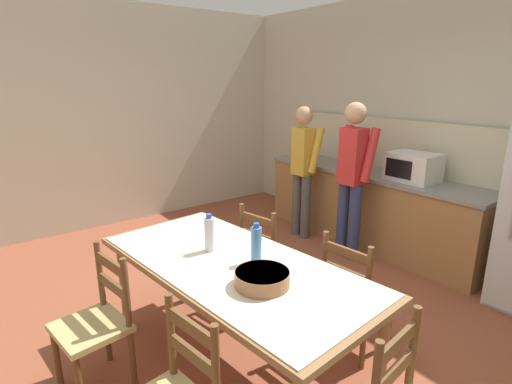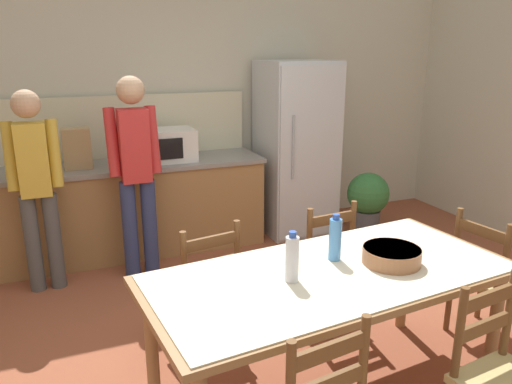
{
  "view_description": "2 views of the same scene",
  "coord_description": "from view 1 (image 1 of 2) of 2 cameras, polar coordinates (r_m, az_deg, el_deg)",
  "views": [
    {
      "loc": [
        2.16,
        -1.66,
        1.94
      ],
      "look_at": [
        -0.29,
        0.21,
        1.06
      ],
      "focal_mm": 28.0,
      "sensor_mm": 36.0,
      "label": 1
    },
    {
      "loc": [
        -1.12,
        -2.44,
        1.95
      ],
      "look_at": [
        -0.03,
        0.23,
        1.1
      ],
      "focal_mm": 35.0,
      "sensor_mm": 36.0,
      "label": 2
    }
  ],
  "objects": [
    {
      "name": "kitchen_counter",
      "position": [
        5.04,
        15.86,
        -2.05
      ],
      "size": [
        2.86,
        0.66,
        0.88
      ],
      "color": "#9E7042",
      "rests_on": "ground"
    },
    {
      "name": "person_at_counter",
      "position": [
        4.4,
        13.57,
        2.6
      ],
      "size": [
        0.43,
        0.3,
        1.71
      ],
      "rotation": [
        0.0,
        0.0,
        1.57
      ],
      "color": "navy",
      "rests_on": "ground"
    },
    {
      "name": "person_at_sink",
      "position": [
        4.94,
        6.74,
        3.77
      ],
      "size": [
        0.41,
        0.28,
        1.63
      ],
      "rotation": [
        0.0,
        0.0,
        1.57
      ],
      "color": "#4C4C4C",
      "rests_on": "ground"
    },
    {
      "name": "dining_table",
      "position": [
        2.69,
        -3.3,
        -11.51
      ],
      "size": [
        2.09,
        1.11,
        0.78
      ],
      "rotation": [
        0.0,
        0.0,
        0.09
      ],
      "color": "olive",
      "rests_on": "ground"
    },
    {
      "name": "microwave",
      "position": [
        4.59,
        21.51,
        3.33
      ],
      "size": [
        0.5,
        0.39,
        0.3
      ],
      "color": "white",
      "rests_on": "kitchen_counter"
    },
    {
      "name": "counter_splashback",
      "position": [
        5.12,
        18.61,
        6.51
      ],
      "size": [
        2.82,
        0.03,
        0.6
      ],
      "primitive_type": "cube",
      "color": "beige",
      "rests_on": "kitchen_counter"
    },
    {
      "name": "wall_back",
      "position": [
        4.86,
        26.22,
        8.46
      ],
      "size": [
        6.52,
        0.12,
        2.9
      ],
      "primitive_type": "cube",
      "color": "beige",
      "rests_on": "ground"
    },
    {
      "name": "paper_bag",
      "position": [
        5.04,
        13.6,
        5.37
      ],
      "size": [
        0.24,
        0.16,
        0.36
      ],
      "primitive_type": "cube",
      "color": "tan",
      "rests_on": "kitchen_counter"
    },
    {
      "name": "ground_plane",
      "position": [
        3.34,
        0.14,
        -19.57
      ],
      "size": [
        8.32,
        8.32,
        0.0
      ],
      "primitive_type": "plane",
      "color": "brown"
    },
    {
      "name": "chair_side_far_right",
      "position": [
        3.05,
        13.89,
        -14.03
      ],
      "size": [
        0.45,
        0.43,
        0.91
      ],
      "rotation": [
        0.0,
        0.0,
        3.23
      ],
      "color": "brown",
      "rests_on": "ground"
    },
    {
      "name": "chair_side_far_left",
      "position": [
        3.56,
        1.63,
        -9.04
      ],
      "size": [
        0.48,
        0.46,
        0.91
      ],
      "rotation": [
        0.0,
        0.0,
        3.31
      ],
      "color": "brown",
      "rests_on": "ground"
    },
    {
      "name": "serving_bowl",
      "position": [
        2.35,
        0.89,
        -12.12
      ],
      "size": [
        0.32,
        0.32,
        0.09
      ],
      "color": "#9E6642",
      "rests_on": "dining_table"
    },
    {
      "name": "wall_left",
      "position": [
        5.69,
        -20.57,
        9.92
      ],
      "size": [
        0.12,
        5.2,
        2.9
      ],
      "primitive_type": "cube",
      "color": "beige",
      "rests_on": "ground"
    },
    {
      "name": "bottle_near_centre",
      "position": [
        2.79,
        -6.67,
        -5.96
      ],
      "size": [
        0.07,
        0.07,
        0.27
      ],
      "color": "silver",
      "rests_on": "dining_table"
    },
    {
      "name": "bottle_off_centre",
      "position": [
        2.6,
        0.04,
        -7.48
      ],
      "size": [
        0.07,
        0.07,
        0.27
      ],
      "color": "#4C8ED6",
      "rests_on": "dining_table"
    },
    {
      "name": "chair_side_near_left",
      "position": [
        2.85,
        -21.85,
        -17.06
      ],
      "size": [
        0.47,
        0.45,
        0.91
      ],
      "rotation": [
        0.0,
        0.0,
        0.14
      ],
      "color": "brown",
      "rests_on": "ground"
    }
  ]
}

